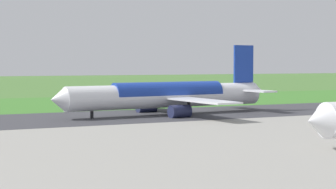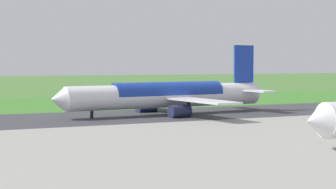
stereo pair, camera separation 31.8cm
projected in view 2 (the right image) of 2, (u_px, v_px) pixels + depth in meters
ground_plane at (222, 112)px, 129.88m from camera, size 800.00×800.00×0.00m
runway_asphalt at (222, 112)px, 129.88m from camera, size 600.00×30.07×0.06m
grass_verge_foreground at (163, 103)px, 160.31m from camera, size 600.00×80.00×0.04m
airliner_main at (169, 95)px, 123.98m from camera, size 54.15×44.36×15.88m
no_stopping_sign at (105, 100)px, 151.56m from camera, size 0.60×0.10×2.26m
traffic_cone_orange at (80, 104)px, 153.73m from camera, size 0.40×0.40×0.55m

